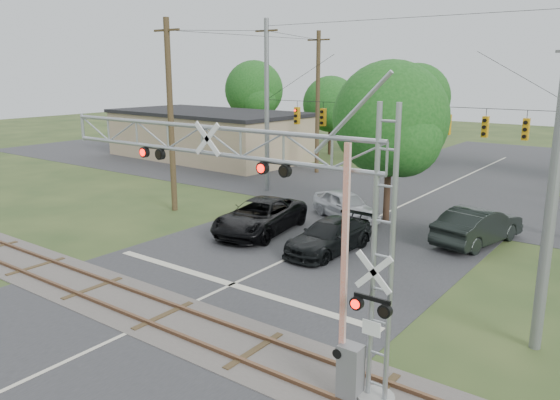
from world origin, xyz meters
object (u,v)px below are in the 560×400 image
Objects in this scene: sedan_silver at (345,205)px; commercial_building at (208,135)px; crossing_gantry at (263,205)px; traffic_signal_span at (411,116)px; pickup_black at (260,216)px; car_dark at (329,236)px.

sedan_silver is 0.24× the size of commercial_building.
crossing_gantry is 18.77m from traffic_signal_span.
commercial_building reaches higher than sedan_silver.
pickup_black is 25.27m from commercial_building.
pickup_black reaches higher than car_dark.
pickup_black is at bearing 176.96° from car_dark.
pickup_black is 5.39m from sedan_silver.
car_dark is 29.14m from commercial_building.
commercial_building is at bearing 148.34° from car_dark.
pickup_black is 4.52m from car_dark.
crossing_gantry is 13.54m from pickup_black.
pickup_black is 0.32× the size of commercial_building.
car_dark is (-3.71, 9.56, -3.96)m from crossing_gantry.
commercial_building is (-19.30, 16.25, 1.37)m from pickup_black.
pickup_black is at bearing -117.92° from traffic_signal_span.
commercial_building is at bearing 136.24° from crossing_gantry.
car_dark is 1.09× the size of sedan_silver.
traffic_signal_span is at bearing -5.93° from sedan_silver.
crossing_gantry is 1.93× the size of pickup_black.
pickup_black is (-4.39, -8.28, -4.78)m from traffic_signal_span.
traffic_signal_span is at bearing 101.70° from crossing_gantry.
sedan_silver reaches higher than car_dark.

